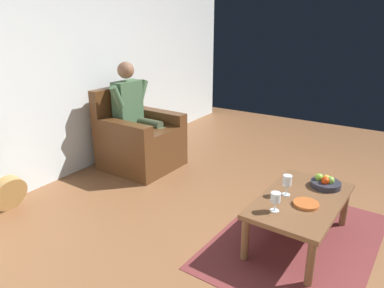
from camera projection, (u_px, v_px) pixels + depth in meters
name	position (u px, v px, depth m)	size (l,w,h in m)	color
ground_plane	(319.00, 241.00, 3.09)	(7.52, 7.52, 0.00)	brown
wall_back	(70.00, 58.00, 4.12)	(6.67, 0.06, 2.74)	silver
rug	(297.00, 240.00, 3.10)	(1.77, 1.21, 0.01)	maroon
armchair	(139.00, 140.00, 4.54)	(0.85, 0.88, 1.00)	#502F17
person_seated	(135.00, 112.00, 4.44)	(0.64, 0.59, 1.31)	#446544
coffee_table	(301.00, 204.00, 2.98)	(1.10, 0.66, 0.41)	brown
guitar	(7.00, 189.00, 3.53)	(0.36, 0.35, 1.02)	#AD8247
wine_glass_near	(287.00, 182.00, 2.98)	(0.07, 0.07, 0.18)	silver
wine_glass_far	(276.00, 198.00, 2.73)	(0.08, 0.08, 0.15)	silver
fruit_bowl	(326.00, 183.00, 3.15)	(0.26, 0.26, 0.11)	#272731
decorative_dish	(306.00, 204.00, 2.85)	(0.20, 0.20, 0.02)	#B95D2A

